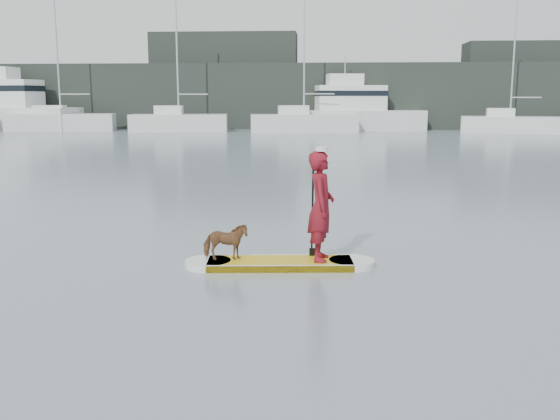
# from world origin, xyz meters

# --- Properties ---
(ground) EXTENTS (140.00, 140.00, 0.00)m
(ground) POSITION_xyz_m (0.00, 0.00, 0.00)
(ground) COLOR slate
(ground) RESTS_ON ground
(paddleboard) EXTENTS (3.29, 1.01, 0.12)m
(paddleboard) POSITION_xyz_m (-0.96, 2.81, 0.06)
(paddleboard) COLOR gold
(paddleboard) RESTS_ON ground
(paddler) EXTENTS (0.47, 0.70, 1.89)m
(paddler) POSITION_xyz_m (-0.27, 2.87, 1.06)
(paddler) COLOR maroon
(paddler) RESTS_ON paddleboard
(white_cap) EXTENTS (0.22, 0.22, 0.07)m
(white_cap) POSITION_xyz_m (-0.27, 2.87, 2.04)
(white_cap) COLOR silver
(white_cap) RESTS_ON paddler
(dog) EXTENTS (0.81, 0.46, 0.65)m
(dog) POSITION_xyz_m (-1.90, 2.74, 0.44)
(dog) COLOR #56371D
(dog) RESTS_ON paddleboard
(paddle) EXTENTS (0.10, 0.30, 2.00)m
(paddle) POSITION_xyz_m (-0.42, 3.14, 0.80)
(paddle) COLOR black
(paddle) RESTS_ON ground
(sailboat_b) EXTENTS (9.48, 4.44, 13.56)m
(sailboat_b) POSITION_xyz_m (-23.47, 46.24, 0.94)
(sailboat_b) COLOR silver
(sailboat_b) RESTS_ON ground
(sailboat_c) EXTENTS (8.51, 3.73, 11.82)m
(sailboat_c) POSITION_xyz_m (-12.79, 45.61, 0.88)
(sailboat_c) COLOR silver
(sailboat_c) RESTS_ON ground
(sailboat_d) EXTENTS (9.24, 3.88, 13.20)m
(sailboat_d) POSITION_xyz_m (-2.06, 45.53, 0.94)
(sailboat_d) COLOR silver
(sailboat_d) RESTS_ON ground
(sailboat_e) EXTENTS (8.06, 3.89, 11.21)m
(sailboat_e) POSITION_xyz_m (14.95, 45.48, 0.80)
(sailboat_e) COLOR silver
(sailboat_e) RESTS_ON ground
(motor_yacht_a) EXTENTS (11.27, 5.17, 6.51)m
(motor_yacht_a) POSITION_xyz_m (2.62, 48.67, 1.83)
(motor_yacht_a) COLOR silver
(motor_yacht_a) RESTS_ON ground
(motor_yacht_b) EXTENTS (11.65, 5.52, 7.38)m
(motor_yacht_b) POSITION_xyz_m (-28.52, 47.69, 2.08)
(motor_yacht_b) COLOR silver
(motor_yacht_b) RESTS_ON ground
(shore_mass) EXTENTS (90.00, 6.00, 6.00)m
(shore_mass) POSITION_xyz_m (0.00, 53.00, 3.00)
(shore_mass) COLOR black
(shore_mass) RESTS_ON ground
(shore_building_west) EXTENTS (14.00, 4.00, 9.00)m
(shore_building_west) POSITION_xyz_m (-10.00, 54.00, 4.50)
(shore_building_west) COLOR black
(shore_building_west) RESTS_ON ground
(shore_building_east) EXTENTS (10.00, 4.00, 8.00)m
(shore_building_east) POSITION_xyz_m (18.00, 54.00, 4.00)
(shore_building_east) COLOR black
(shore_building_east) RESTS_ON ground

